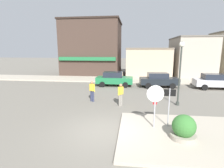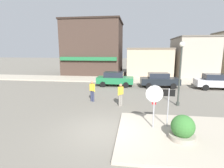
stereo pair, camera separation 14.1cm
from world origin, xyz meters
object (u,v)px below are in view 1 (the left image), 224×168
at_px(one_way_sign, 169,104).
at_px(parked_car_nearest, 114,79).
at_px(planter, 184,130).
at_px(lamp_post, 180,64).
at_px(pedestrian_crossing_near, 121,94).
at_px(pedestrian_crossing_far, 92,90).
at_px(parked_car_third, 215,81).
at_px(parked_car_second, 159,80).
at_px(stop_sign, 155,101).

relative_size(one_way_sign, parked_car_nearest, 0.52).
xyz_separation_m(planter, lamp_post, (1.03, 5.30, 2.40)).
distance_m(pedestrian_crossing_near, pedestrian_crossing_far, 2.40).
xyz_separation_m(parked_car_nearest, pedestrian_crossing_far, (-1.04, -6.16, 0.06)).
xyz_separation_m(parked_car_nearest, parked_car_third, (10.36, -0.28, 0.00)).
height_order(lamp_post, parked_car_second, lamp_post).
distance_m(stop_sign, one_way_sign, 0.77).
bearing_deg(one_way_sign, parked_car_second, 84.85).
bearing_deg(one_way_sign, pedestrian_crossing_far, 138.96).
relative_size(parked_car_second, pedestrian_crossing_near, 2.55).
bearing_deg(planter, one_way_sign, 108.77).
bearing_deg(stop_sign, parked_car_second, 81.18).
height_order(stop_sign, pedestrian_crossing_near, stop_sign).
bearing_deg(one_way_sign, stop_sign, -162.20).
relative_size(parked_car_nearest, pedestrian_crossing_far, 2.48).
bearing_deg(stop_sign, parked_car_nearest, 106.50).
distance_m(one_way_sign, parked_car_nearest, 11.14).
bearing_deg(parked_car_nearest, parked_car_third, -1.57).
bearing_deg(one_way_sign, lamp_post, 70.36).
distance_m(one_way_sign, planter, 1.52).
bearing_deg(parked_car_third, pedestrian_crossing_near, -143.76).
distance_m(lamp_post, pedestrian_crossing_far, 6.69).
relative_size(pedestrian_crossing_near, pedestrian_crossing_far, 1.00).
bearing_deg(parked_car_third, pedestrian_crossing_far, -152.71).
distance_m(parked_car_third, pedestrian_crossing_far, 12.82).
xyz_separation_m(stop_sign, planter, (1.13, -1.01, -0.96)).
bearing_deg(lamp_post, parked_car_nearest, 129.89).
height_order(lamp_post, pedestrian_crossing_near, lamp_post).
bearing_deg(parked_car_third, parked_car_nearest, 178.43).
bearing_deg(parked_car_third, stop_sign, -124.77).
bearing_deg(parked_car_nearest, stop_sign, -73.50).
xyz_separation_m(stop_sign, pedestrian_crossing_near, (-1.93, 3.68, -0.65)).
bearing_deg(parked_car_second, one_way_sign, -95.15).
xyz_separation_m(one_way_sign, planter, (0.42, -1.24, -0.77)).
height_order(parked_car_third, pedestrian_crossing_far, pedestrian_crossing_far).
height_order(stop_sign, parked_car_third, stop_sign).
height_order(planter, lamp_post, lamp_post).
bearing_deg(parked_car_nearest, pedestrian_crossing_near, -80.03).
xyz_separation_m(planter, parked_car_second, (0.51, 11.60, 0.25)).
height_order(planter, parked_car_nearest, parked_car_nearest).
bearing_deg(parked_car_nearest, lamp_post, -50.11).
distance_m(parked_car_second, pedestrian_crossing_near, 7.78).
relative_size(parked_car_nearest, pedestrian_crossing_near, 2.48).
xyz_separation_m(stop_sign, parked_car_nearest, (-3.16, 10.66, -0.71)).
distance_m(parked_car_second, pedestrian_crossing_far, 8.44).
height_order(planter, parked_car_second, parked_car_second).
bearing_deg(planter, stop_sign, 138.25).
bearing_deg(planter, parked_car_second, 87.46).
bearing_deg(pedestrian_crossing_near, parked_car_second, 62.66).
relative_size(lamp_post, pedestrian_crossing_near, 2.82).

